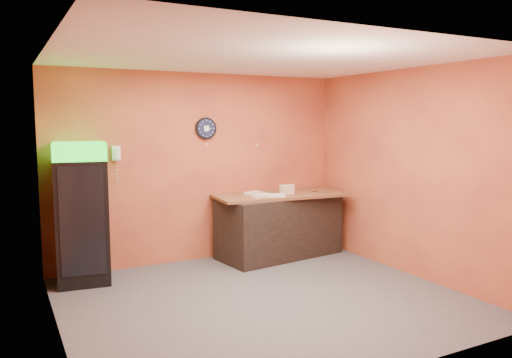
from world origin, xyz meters
TOP-DOWN VIEW (x-y plane):
  - floor at (0.00, 0.00)m, footprint 4.50×4.50m
  - back_wall at (0.00, 2.00)m, footprint 4.50×0.02m
  - left_wall at (-2.25, 0.00)m, footprint 0.02×4.00m
  - right_wall at (2.25, 0.00)m, footprint 0.02×4.00m
  - ceiling at (0.00, 0.00)m, footprint 4.50×4.00m
  - beverage_cooler at (-1.78, 1.61)m, footprint 0.71×0.72m
  - prep_counter at (1.12, 1.58)m, footprint 1.98×1.08m
  - wall_clock at (0.08, 1.97)m, footprint 0.33×0.06m
  - wall_phone at (-1.26, 1.95)m, footprint 0.11×0.10m
  - butcher_paper at (1.12, 1.58)m, footprint 2.10×1.08m
  - sub_roll_stack at (1.18, 1.45)m, footprint 0.24×0.10m
  - wrapped_sandwich_left at (0.71, 1.40)m, footprint 0.31×0.20m
  - wrapped_sandwich_mid at (0.90, 1.31)m, footprint 0.31×0.22m
  - wrapped_sandwich_right at (0.72, 1.70)m, footprint 0.30×0.19m
  - kitchen_tool at (0.84, 1.55)m, footprint 0.06×0.06m

SIDE VIEW (x-z plane):
  - floor at x=0.00m, z-range 0.00..0.00m
  - prep_counter at x=1.12m, z-range 0.00..0.94m
  - beverage_cooler at x=-1.78m, z-range -0.02..1.81m
  - butcher_paper at x=1.12m, z-range 0.94..0.98m
  - wrapped_sandwich_right at x=0.72m, z-range 0.98..1.02m
  - wrapped_sandwich_mid at x=0.90m, z-range 0.98..1.03m
  - wrapped_sandwich_left at x=0.71m, z-range 0.98..1.03m
  - kitchen_tool at x=0.84m, z-range 0.98..1.04m
  - sub_roll_stack at x=1.18m, z-range 0.98..1.13m
  - back_wall at x=0.00m, z-range 0.00..2.80m
  - left_wall at x=-2.25m, z-range 0.00..2.80m
  - right_wall at x=2.25m, z-range 0.00..2.80m
  - wall_phone at x=-1.26m, z-range 1.55..1.75m
  - wall_clock at x=0.08m, z-range 1.82..2.15m
  - ceiling at x=0.00m, z-range 2.79..2.81m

